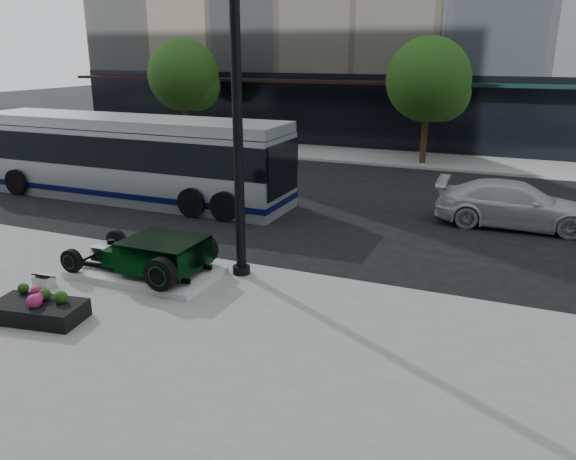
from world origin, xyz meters
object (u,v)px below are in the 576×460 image
at_px(flower_planter, 38,310).
at_px(lamppost, 238,127).
at_px(hot_rod, 156,254).
at_px(transit_bus, 129,158).
at_px(white_sedan, 515,205).

bearing_deg(flower_planter, lamppost, 55.48).
bearing_deg(flower_planter, hot_rod, 72.20).
relative_size(flower_planter, transit_bus, 0.16).
distance_m(lamppost, transit_bus, 9.18).
xyz_separation_m(hot_rod, flower_planter, (-0.86, -2.69, -0.37)).
height_order(flower_planter, transit_bus, transit_bus).
relative_size(flower_planter, white_sedan, 0.40).
relative_size(lamppost, transit_bus, 0.61).
bearing_deg(white_sedan, transit_bus, 95.23).
distance_m(hot_rod, lamppost, 3.45).
height_order(lamppost, white_sedan, lamppost).
bearing_deg(lamppost, flower_planter, -124.52).
xyz_separation_m(hot_rod, transit_bus, (-5.57, 6.25, 0.79)).
bearing_deg(white_sedan, flower_planter, 139.89).
height_order(hot_rod, flower_planter, hot_rod).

